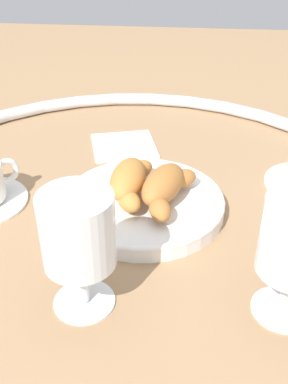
# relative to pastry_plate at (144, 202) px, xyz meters

# --- Properties ---
(ground_plane) EXTENTS (2.20, 2.20, 0.00)m
(ground_plane) POSITION_rel_pastry_plate_xyz_m (0.00, -0.02, -0.01)
(ground_plane) COLOR #997551
(table_chrome_rim) EXTENTS (0.82, 0.82, 0.02)m
(table_chrome_rim) POSITION_rel_pastry_plate_xyz_m (0.00, -0.02, -0.00)
(table_chrome_rim) COLOR silver
(table_chrome_rim) RESTS_ON ground_plane
(pastry_plate) EXTENTS (0.23, 0.23, 0.02)m
(pastry_plate) POSITION_rel_pastry_plate_xyz_m (0.00, 0.00, 0.00)
(pastry_plate) COLOR white
(pastry_plate) RESTS_ON ground_plane
(croissant_large) EXTENTS (0.14, 0.07, 0.04)m
(croissant_large) POSITION_rel_pastry_plate_xyz_m (-0.01, -0.02, 0.03)
(croissant_large) COLOR #BC7A38
(croissant_large) RESTS_ON pastry_plate
(croissant_small) EXTENTS (0.13, 0.09, 0.04)m
(croissant_small) POSITION_rel_pastry_plate_xyz_m (0.01, 0.03, 0.03)
(croissant_small) COLOR #AD6B33
(croissant_small) RESTS_ON pastry_plate
(juice_glass_right) EXTENTS (0.08, 0.08, 0.14)m
(juice_glass_right) POSITION_rel_pastry_plate_xyz_m (0.18, -0.05, 0.08)
(juice_glass_right) COLOR white
(juice_glass_right) RESTS_ON ground_plane
(folded_napkin) EXTENTS (0.14, 0.14, 0.01)m
(folded_napkin) POSITION_rel_pastry_plate_xyz_m (-0.19, -0.06, -0.01)
(folded_napkin) COLOR silver
(folded_napkin) RESTS_ON ground_plane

